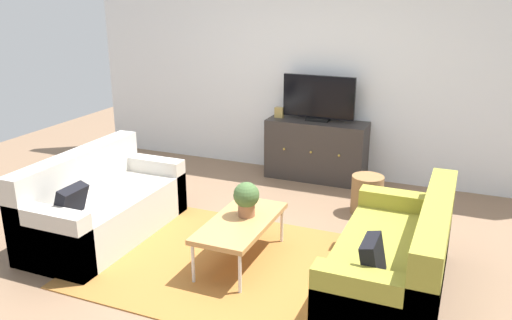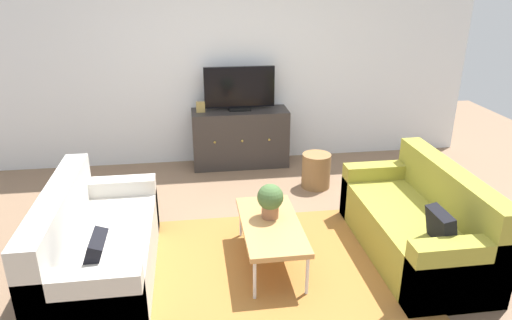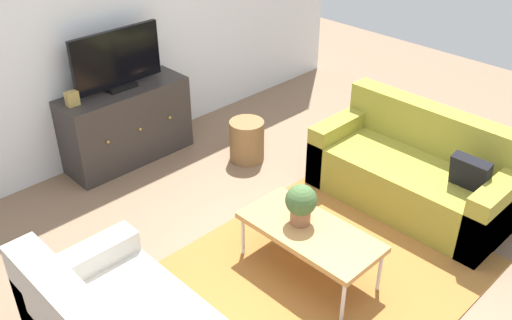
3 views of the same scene
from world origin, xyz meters
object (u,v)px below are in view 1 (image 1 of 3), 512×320
Objects in this scene: couch_left_side at (99,208)px; potted_plant at (246,198)px; couch_right_side at (400,265)px; mantel_clock at (279,112)px; wicker_basket at (367,194)px; coffee_table at (241,223)px; tv_console at (316,150)px; flat_screen_tv at (319,99)px.

potted_plant is at bearing 5.64° from couch_left_side.
mantel_clock reaches higher than couch_right_side.
mantel_clock is 1.67m from wicker_basket.
couch_left_side reaches higher than potted_plant.
wicker_basket is (0.80, 1.40, -0.37)m from potted_plant.
potted_plant is (-1.36, 0.15, 0.29)m from couch_right_side.
couch_right_side is at bearing 0.00° from couch_left_side.
couch_left_side is 1.53m from potted_plant.
coffee_table is (1.49, 0.04, 0.08)m from couch_left_side.
couch_left_side is at bearing -121.98° from tv_console.
tv_console reaches higher than coffee_table.
tv_console is at bearing 134.55° from wicker_basket.
potted_plant is 1.65m from wicker_basket.
couch_right_side is 1.61× the size of coffee_table.
tv_console is 1.38× the size of flat_screen_tv.
couch_left_side and couch_right_side have the same top height.
couch_left_side is 2.77m from wicker_basket.
coffee_table is 1.16× the size of flat_screen_tv.
tv_console is 0.65m from flat_screen_tv.
coffee_table is (-1.37, 0.04, 0.08)m from couch_right_side.
couch_right_side is 2.75m from tv_console.
potted_plant is 0.75× the size of wicker_basket.
couch_left_side is 1.35× the size of tv_console.
potted_plant is at bearing -119.77° from wicker_basket.
coffee_table is 3.35× the size of potted_plant.
couch_right_side is at bearing -59.89° from tv_console.
tv_console is at bearing -0.01° from mantel_clock.
potted_plant is at bearing -76.88° from mantel_clock.
flat_screen_tv is at bearing 133.87° from wicker_basket.
mantel_clock is (-0.51, 2.33, 0.45)m from coffee_table.
mantel_clock is at bearing 128.35° from couch_right_side.
coffee_table is at bearing -89.83° from tv_console.
flat_screen_tv reaches higher than tv_console.
couch_right_side is 12.96× the size of mantel_clock.
couch_right_side is 4.06× the size of wicker_basket.
flat_screen_tv is 1.44m from wicker_basket.
couch_left_side is 5.41× the size of potted_plant.
couch_right_side reaches higher than tv_console.
flat_screen_tv reaches higher than coffee_table.
mantel_clock reaches higher than wicker_basket.
couch_left_side is at bearing -178.36° from coffee_table.
potted_plant is 0.25× the size of tv_console.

